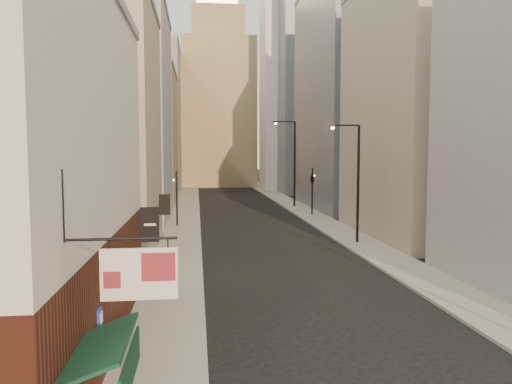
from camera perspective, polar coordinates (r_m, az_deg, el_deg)
The scene contains 16 objects.
sidewalk_left at distance 62.81m, azimuth -7.87°, elevation -1.46°, with size 3.00×140.00×0.15m, color #9C9A8E.
sidewalk_right at distance 63.90m, azimuth 3.87°, elevation -1.32°, with size 3.00×140.00×0.15m, color #9C9A8E.
near_building_left at distance 17.42m, azimuth -25.91°, elevation 1.92°, with size 8.30×23.04×12.30m.
left_bldg_beige at distance 34.14m, azimuth -18.26°, elevation 6.59°, with size 8.00×12.00×16.00m, color gray.
left_bldg_grey at distance 50.01m, azimuth -14.66°, elevation 8.28°, with size 8.00×16.00×20.00m, color gray.
left_bldg_tan at distance 67.81m, azimuth -12.55°, elevation 6.05°, with size 8.00×18.00×17.00m, color #8C7958.
left_bldg_wingrid at distance 87.87m, azimuth -11.28°, elevation 8.01°, with size 8.00×20.00×24.00m, color gray.
right_bldg_beige at distance 41.38m, azimuth 18.15°, elevation 8.99°, with size 8.00×16.00×20.00m, color gray.
right_bldg_wingrid at distance 60.33m, azimuth 10.06°, elevation 10.57°, with size 8.00×20.00×26.00m, color gray.
highrise at distance 90.57m, azimuth 8.62°, elevation 16.67°, with size 21.00×23.00×51.20m.
clock_tower at distance 100.14m, azimuth -4.39°, elevation 10.90°, with size 14.00×14.00×44.90m.
white_tower at distance 87.62m, azimuth 3.39°, elevation 12.44°, with size 8.00×8.00×41.50m.
streetlamp_mid at distance 36.49m, azimuth 11.26°, elevation 1.77°, with size 2.26×0.40×8.63m.
streetlamp_far at distance 59.77m, azimuth 4.19°, elevation 3.85°, with size 2.70×0.43×10.31m.
traffic_light_left at distance 44.57m, azimuth -9.06°, elevation 0.32°, with size 0.51×0.36×5.00m.
traffic_light_right at distance 52.24m, azimuth 6.45°, elevation 1.55°, with size 0.73×0.73×5.00m.
Camera 1 is at (-5.29, -7.45, 6.70)m, focal length 35.00 mm.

